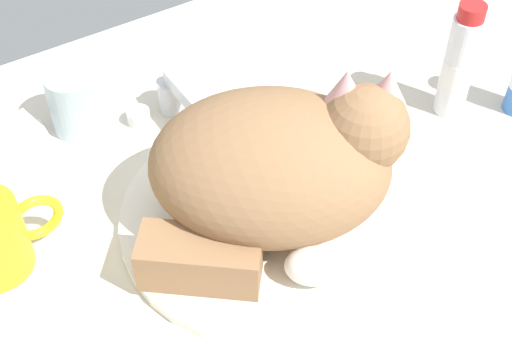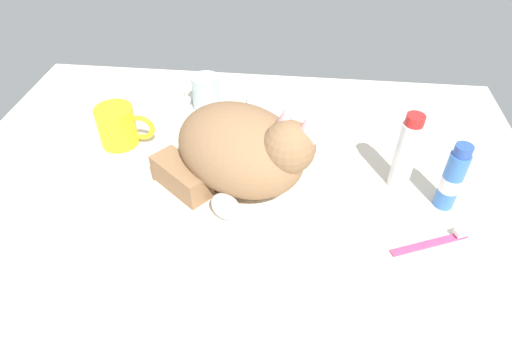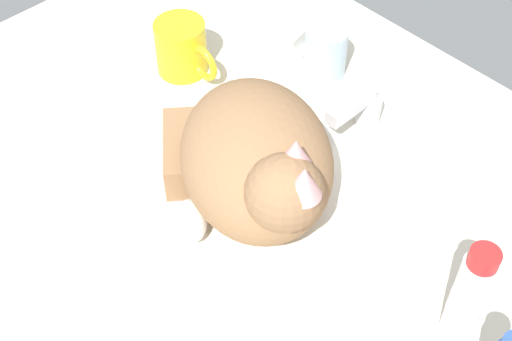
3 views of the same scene
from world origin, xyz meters
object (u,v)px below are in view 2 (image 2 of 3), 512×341
at_px(soap_bar, 169,97).
at_px(toothbrush, 435,241).
at_px(cat, 243,150).
at_px(faucet, 254,111).
at_px(coffee_mug, 118,126).
at_px(toothpaste_bottle, 406,154).
at_px(rinse_cup, 206,93).
at_px(mouthwash_bottle, 452,179).

xyz_separation_m(soap_bar, toothbrush, (0.52, -0.34, -0.02)).
height_order(cat, soap_bar, cat).
height_order(faucet, soap_bar, faucet).
height_order(faucet, coffee_mug, coffee_mug).
bearing_deg(faucet, soap_bar, 169.42).
bearing_deg(coffee_mug, toothpaste_bottle, -7.03).
xyz_separation_m(faucet, cat, (0.01, -0.21, 0.06)).
relative_size(faucet, soap_bar, 1.79).
bearing_deg(toothbrush, coffee_mug, 160.75).
bearing_deg(toothpaste_bottle, faucet, 148.82).
bearing_deg(rinse_cup, mouthwash_bottle, -29.04).
relative_size(rinse_cup, soap_bar, 1.14).
xyz_separation_m(toothpaste_bottle, toothbrush, (0.04, -0.14, -0.06)).
relative_size(coffee_mug, toothbrush, 0.89).
xyz_separation_m(cat, mouthwash_bottle, (0.35, -0.01, -0.03)).
relative_size(mouthwash_bottle, toothbrush, 0.99).
distance_m(cat, toothbrush, 0.34).
height_order(cat, toothpaste_bottle, cat).
xyz_separation_m(rinse_cup, toothbrush, (0.43, -0.35, -0.03)).
bearing_deg(soap_bar, toothpaste_bottle, -23.49).
relative_size(rinse_cup, toothbrush, 0.61).
distance_m(cat, toothpaste_bottle, 0.28).
height_order(coffee_mug, rinse_cup, coffee_mug).
height_order(rinse_cup, toothbrush, rinse_cup).
distance_m(coffee_mug, toothbrush, 0.62).
distance_m(cat, rinse_cup, 0.28).
bearing_deg(faucet, coffee_mug, -157.89).
relative_size(rinse_cup, mouthwash_bottle, 0.61).
bearing_deg(toothbrush, cat, 162.71).
bearing_deg(toothbrush, soap_bar, 146.41).
height_order(faucet, mouthwash_bottle, mouthwash_bottle).
height_order(coffee_mug, mouthwash_bottle, mouthwash_bottle).
bearing_deg(cat, coffee_mug, 158.45).
distance_m(faucet, toothpaste_bottle, 0.33).
height_order(soap_bar, toothbrush, soap_bar).
bearing_deg(toothpaste_bottle, mouthwash_bottle, -32.04).
bearing_deg(soap_bar, cat, -50.66).
bearing_deg(cat, toothbrush, -17.29).
xyz_separation_m(coffee_mug, toothpaste_bottle, (0.54, -0.07, 0.03)).
xyz_separation_m(mouthwash_bottle, toothbrush, (-0.03, -0.09, -0.05)).
height_order(soap_bar, toothpaste_bottle, toothpaste_bottle).
xyz_separation_m(faucet, toothpaste_bottle, (0.28, -0.17, 0.04)).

